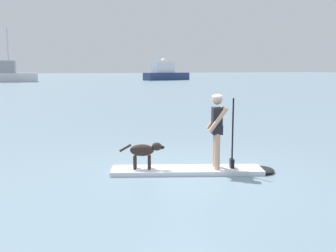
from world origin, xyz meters
TOP-DOWN VIEW (x-y plane):
  - ground_plane at (0.00, 0.00)m, footprint 400.00×400.00m
  - paddleboard at (0.21, -0.09)m, footprint 3.55×1.98m
  - person_paddler at (0.61, -0.26)m, footprint 0.68×0.60m
  - dog at (-0.86, 0.36)m, footprint 0.93×0.46m
  - moored_boat_far_port at (-1.98, 64.45)m, footprint 10.51×4.84m
  - moored_boat_center at (28.05, 63.80)m, footprint 10.33×4.70m

SIDE VIEW (x-z plane):
  - ground_plane at x=0.00m, z-range 0.00..0.00m
  - paddleboard at x=0.21m, z-range 0.00..0.10m
  - dog at x=-0.86m, z-range 0.20..0.78m
  - person_paddler at x=0.61m, z-range 0.22..1.85m
  - moored_boat_far_port at x=-1.98m, z-range -3.27..6.00m
  - moored_boat_center at x=28.05m, z-range -0.79..3.56m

